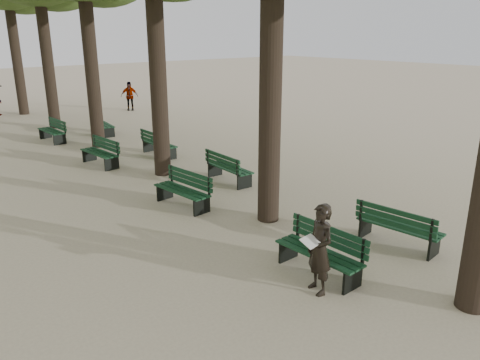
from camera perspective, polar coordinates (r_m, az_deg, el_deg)
ground at (r=8.78m, az=9.80°, el=-12.90°), size 120.00×120.00×0.00m
bench_left_0 at (r=9.11m, az=9.56°, el=-9.73°), size 0.61×1.81×0.92m
bench_left_1 at (r=12.41m, az=-7.04°, el=-2.03°), size 0.73×1.84×0.92m
bench_left_2 at (r=16.82m, az=-16.70°, el=2.62°), size 0.70×1.84×0.92m
bench_left_3 at (r=21.21m, az=-21.92°, el=5.10°), size 0.64×1.82×0.92m
bench_right_0 at (r=10.67m, az=18.74°, el=-6.25°), size 0.77×1.85×0.92m
bench_right_1 at (r=14.32m, az=-1.31°, el=0.81°), size 0.67×1.83×0.92m
bench_right_2 at (r=17.68m, az=-9.80°, el=3.82°), size 0.61×1.81×0.92m
bench_right_3 at (r=21.98m, az=-16.31°, el=6.07°), size 0.81×1.86×0.92m
man_with_map at (r=8.30m, az=9.69°, el=-8.31°), size 0.69×0.73×1.65m
pedestrian_c at (r=28.38m, az=-13.33°, el=9.93°), size 1.01×0.76×1.66m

